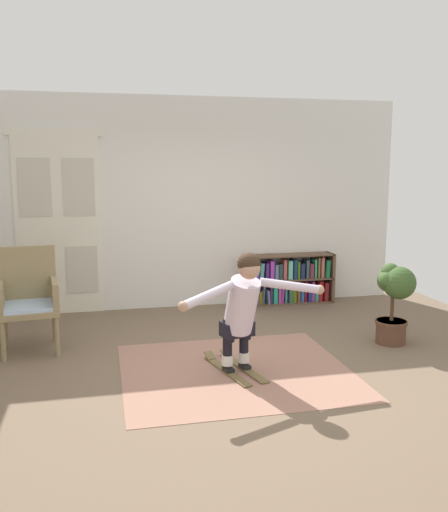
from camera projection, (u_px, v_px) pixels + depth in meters
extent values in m
plane|color=brown|center=(234.00, 370.00, 5.31)|extent=(7.20, 7.20, 0.00)
cube|color=silver|center=(190.00, 203.00, 7.58)|extent=(6.00, 0.10, 2.90)
cube|color=silver|center=(37.00, 227.00, 7.13)|extent=(0.55, 0.04, 2.35)
cube|color=beige|center=(35.00, 187.00, 7.03)|extent=(0.41, 0.01, 0.76)
cube|color=beige|center=(39.00, 271.00, 7.21)|extent=(0.41, 0.01, 0.64)
cube|color=silver|center=(80.00, 226.00, 7.25)|extent=(0.55, 0.04, 2.35)
cube|color=beige|center=(79.00, 187.00, 7.15)|extent=(0.41, 0.01, 0.76)
cube|color=beige|center=(82.00, 270.00, 7.33)|extent=(0.41, 0.01, 0.64)
cube|color=silver|center=(54.00, 132.00, 6.99)|extent=(1.22, 0.04, 0.10)
cube|color=#9B6E5B|center=(236.00, 370.00, 5.28)|extent=(2.19, 1.99, 0.01)
cube|color=brown|center=(245.00, 281.00, 7.72)|extent=(0.04, 0.30, 0.71)
cube|color=brown|center=(330.00, 277.00, 8.00)|extent=(0.04, 0.30, 0.71)
cube|color=brown|center=(288.00, 302.00, 7.91)|extent=(1.28, 0.30, 0.02)
cube|color=brown|center=(288.00, 279.00, 7.86)|extent=(1.28, 0.30, 0.02)
cube|color=brown|center=(289.00, 255.00, 7.80)|extent=(1.28, 0.30, 0.02)
cube|color=#5034AB|center=(248.00, 295.00, 7.77)|extent=(0.06, 0.21, 0.25)
cube|color=#3A52A3|center=(253.00, 295.00, 7.76)|extent=(0.04, 0.23, 0.27)
cube|color=#6D446F|center=(256.00, 295.00, 7.79)|extent=(0.03, 0.23, 0.25)
cube|color=brown|center=(259.00, 297.00, 7.81)|extent=(0.05, 0.18, 0.19)
cube|color=slate|center=(263.00, 293.00, 7.82)|extent=(0.04, 0.14, 0.28)
cube|color=slate|center=(267.00, 296.00, 7.82)|extent=(0.04, 0.23, 0.20)
cube|color=#4F2C65|center=(270.00, 292.00, 7.84)|extent=(0.04, 0.15, 0.30)
cube|color=#25B380|center=(274.00, 294.00, 7.84)|extent=(0.06, 0.16, 0.24)
cube|color=#A63D8B|center=(278.00, 293.00, 7.86)|extent=(0.03, 0.23, 0.28)
cube|color=#A23194|center=(281.00, 294.00, 7.86)|extent=(0.05, 0.15, 0.24)
cube|color=teal|center=(285.00, 295.00, 7.89)|extent=(0.03, 0.14, 0.21)
cube|color=#305747|center=(289.00, 292.00, 7.89)|extent=(0.05, 0.23, 0.28)
cube|color=#567716|center=(293.00, 295.00, 7.91)|extent=(0.06, 0.15, 0.18)
cube|color=brown|center=(297.00, 293.00, 7.94)|extent=(0.04, 0.22, 0.25)
cube|color=#2261B2|center=(301.00, 293.00, 7.95)|extent=(0.04, 0.19, 0.23)
cube|color=maroon|center=(304.00, 291.00, 7.95)|extent=(0.04, 0.18, 0.30)
cube|color=navy|center=(308.00, 293.00, 7.98)|extent=(0.05, 0.24, 0.22)
cube|color=#9B3E8C|center=(311.00, 291.00, 7.98)|extent=(0.04, 0.17, 0.29)
cube|color=teal|center=(315.00, 293.00, 8.00)|extent=(0.06, 0.19, 0.23)
cube|color=maroon|center=(319.00, 290.00, 7.98)|extent=(0.06, 0.18, 0.30)
cube|color=maroon|center=(324.00, 291.00, 7.99)|extent=(0.06, 0.20, 0.27)
cube|color=#99613C|center=(249.00, 272.00, 7.69)|extent=(0.04, 0.23, 0.25)
cube|color=navy|center=(251.00, 273.00, 7.71)|extent=(0.05, 0.17, 0.21)
cube|color=#4E35AF|center=(256.00, 272.00, 7.73)|extent=(0.06, 0.21, 0.23)
cube|color=teal|center=(260.00, 271.00, 7.74)|extent=(0.07, 0.20, 0.25)
cube|color=#432370|center=(266.00, 271.00, 7.75)|extent=(0.04, 0.22, 0.25)
cube|color=purple|center=(270.00, 270.00, 7.76)|extent=(0.05, 0.22, 0.28)
cube|color=slate|center=(275.00, 271.00, 7.80)|extent=(0.05, 0.18, 0.21)
cube|color=#2B434D|center=(279.00, 271.00, 7.82)|extent=(0.05, 0.15, 0.22)
cube|color=#CD5D58|center=(284.00, 269.00, 7.83)|extent=(0.04, 0.17, 0.28)
cube|color=#66C4A9|center=(289.00, 269.00, 7.82)|extent=(0.06, 0.19, 0.27)
cube|color=navy|center=(293.00, 269.00, 7.84)|extent=(0.05, 0.21, 0.28)
cube|color=#427E18|center=(297.00, 270.00, 7.86)|extent=(0.03, 0.20, 0.25)
cube|color=navy|center=(301.00, 270.00, 7.87)|extent=(0.06, 0.18, 0.21)
cube|color=#405C65|center=(306.00, 268.00, 7.90)|extent=(0.04, 0.19, 0.27)
cube|color=brown|center=(310.00, 270.00, 7.90)|extent=(0.05, 0.22, 0.21)
cube|color=#36B17C|center=(314.00, 268.00, 7.92)|extent=(0.03, 0.20, 0.27)
cube|color=olive|center=(317.00, 267.00, 7.92)|extent=(0.03, 0.16, 0.29)
cube|color=#C4665D|center=(321.00, 267.00, 7.94)|extent=(0.04, 0.18, 0.30)
cube|color=#1B6A3D|center=(325.00, 268.00, 7.95)|extent=(0.07, 0.22, 0.26)
cylinder|color=#907D56|center=(3.00, 342.00, 5.49)|extent=(0.06, 0.06, 0.42)
cylinder|color=#907D56|center=(57.00, 337.00, 5.67)|extent=(0.06, 0.06, 0.42)
cylinder|color=#907D56|center=(5.00, 328.00, 5.98)|extent=(0.06, 0.06, 0.42)
cylinder|color=#907D56|center=(55.00, 323.00, 6.15)|extent=(0.06, 0.06, 0.42)
cube|color=#907D56|center=(29.00, 310.00, 5.78)|extent=(0.67, 0.67, 0.06)
cube|color=#AAC5E3|center=(29.00, 306.00, 5.77)|extent=(0.60, 0.60, 0.04)
cube|color=#907D56|center=(27.00, 273.00, 5.98)|extent=(0.60, 0.13, 0.60)
cube|color=#907D56|center=(1.00, 297.00, 5.66)|extent=(0.13, 0.56, 0.28)
cube|color=#907D56|center=(55.00, 293.00, 5.84)|extent=(0.13, 0.56, 0.28)
cylinder|color=brown|center=(391.00, 332.00, 6.10)|extent=(0.33, 0.33, 0.26)
cylinder|color=brown|center=(391.00, 322.00, 6.08)|extent=(0.35, 0.35, 0.04)
cylinder|color=#4C3823|center=(392.00, 305.00, 6.05)|extent=(0.04, 0.04, 0.36)
sphere|color=#375426|center=(389.00, 281.00, 5.95)|extent=(0.25, 0.25, 0.25)
sphere|color=#375426|center=(388.00, 281.00, 5.91)|extent=(0.20, 0.20, 0.20)
sphere|color=#375426|center=(390.00, 272.00, 5.96)|extent=(0.21, 0.21, 0.21)
sphere|color=#375426|center=(399.00, 283.00, 5.91)|extent=(0.36, 0.36, 0.36)
cube|color=brown|center=(227.00, 371.00, 5.24)|extent=(0.29, 0.84, 0.01)
cube|color=brown|center=(210.00, 356.00, 5.58)|extent=(0.12, 0.13, 0.06)
cube|color=black|center=(228.00, 369.00, 5.22)|extent=(0.11, 0.14, 0.04)
cube|color=brown|center=(244.00, 368.00, 5.32)|extent=(0.29, 0.84, 0.01)
cube|color=brown|center=(226.00, 353.00, 5.66)|extent=(0.12, 0.13, 0.06)
cube|color=black|center=(245.00, 366.00, 5.30)|extent=(0.11, 0.14, 0.04)
cylinder|color=white|center=(227.00, 360.00, 5.22)|extent=(0.13, 0.13, 0.10)
cylinder|color=black|center=(227.00, 340.00, 5.19)|extent=(0.11, 0.11, 0.30)
cylinder|color=black|center=(229.00, 330.00, 5.15)|extent=(0.13, 0.13, 0.22)
cylinder|color=white|center=(244.00, 357.00, 5.30)|extent=(0.13, 0.13, 0.10)
cylinder|color=black|center=(244.00, 337.00, 5.27)|extent=(0.11, 0.11, 0.30)
cylinder|color=black|center=(245.00, 328.00, 5.23)|extent=(0.13, 0.13, 0.22)
cube|color=black|center=(237.00, 328.00, 5.19)|extent=(0.33, 0.25, 0.14)
cylinder|color=silver|center=(241.00, 305.00, 5.07)|extent=(0.38, 0.49, 0.58)
sphere|color=tan|center=(249.00, 268.00, 4.88)|extent=(0.24, 0.24, 0.20)
sphere|color=#382619|center=(249.00, 264.00, 4.89)|extent=(0.25, 0.25, 0.21)
cylinder|color=silver|center=(208.00, 295.00, 4.70)|extent=(0.54, 0.38, 0.17)
sphere|color=tan|center=(183.00, 306.00, 4.51)|extent=(0.11, 0.11, 0.09)
cylinder|color=silver|center=(290.00, 286.00, 5.08)|extent=(0.59, 0.12, 0.17)
sphere|color=tan|center=(320.00, 290.00, 5.13)|extent=(0.11, 0.11, 0.09)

